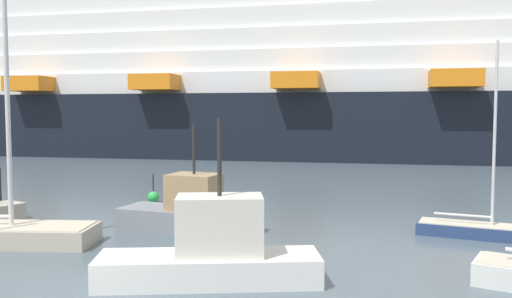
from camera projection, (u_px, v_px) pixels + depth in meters
name	position (u px, v px, depth m)	size (l,w,h in m)	color
sailboat_2	(481.00, 228.00, 21.05)	(5.01, 2.12, 7.74)	navy
fishing_boat_2	(190.00, 212.00, 22.07)	(5.99, 2.56, 4.46)	gray
fishing_boat_3	(213.00, 252.00, 15.39)	(6.69, 3.83, 4.81)	white
channel_buoy_0	(153.00, 197.00, 29.15)	(0.62, 0.62, 1.59)	green
cruise_ship	(243.00, 87.00, 62.40)	(127.04, 25.53, 24.62)	black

